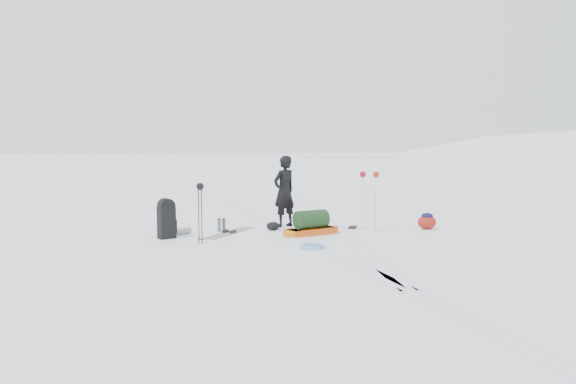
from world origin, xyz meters
name	(u,v)px	position (x,y,z in m)	size (l,w,h in m)	color
ground	(295,236)	(0.00, 0.00, 0.00)	(200.00, 200.00, 0.00)	white
ski_tracks	(311,229)	(0.61, 0.88, 0.00)	(3.38, 17.97, 0.01)	silver
skier	(284,191)	(0.07, 1.39, 0.87)	(0.64, 0.42, 1.75)	black
pulk_sled	(311,225)	(0.39, 0.08, 0.21)	(1.49, 0.86, 0.55)	#CA4A0B
expedition_rucksack	(168,220)	(-2.74, 0.36, 0.40)	(0.77, 0.83, 0.87)	black
ski_poles_black	(200,194)	(-2.12, -0.48, 1.02)	(0.16, 0.16, 1.25)	black
ski_poles_silver	(369,181)	(1.81, 0.18, 1.17)	(0.40, 0.31, 1.40)	silver
touring_skis_grey	(229,232)	(-1.38, 0.69, 0.02)	(1.37, 1.68, 0.07)	gray
touring_skis_white	(352,228)	(1.57, 0.62, 0.01)	(1.58, 1.12, 0.06)	silver
rope_coil	(312,246)	(-0.04, -1.47, 0.03)	(0.66, 0.66, 0.06)	#5FA7E8
small_daypack	(427,221)	(3.30, 0.19, 0.19)	(0.56, 0.51, 0.39)	maroon
thermos_pair	(221,225)	(-1.52, 1.01, 0.15)	(0.22, 0.29, 0.31)	slate
stuff_sack	(273,226)	(-0.32, 0.88, 0.10)	(0.32, 0.24, 0.20)	black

